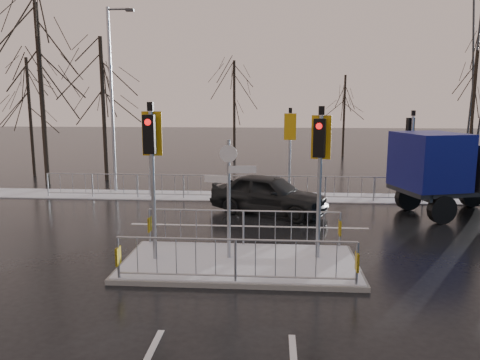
# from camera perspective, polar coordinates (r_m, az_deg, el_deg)

# --- Properties ---
(ground) EXTENTS (120.00, 120.00, 0.00)m
(ground) POSITION_cam_1_polar(r_m,az_deg,el_deg) (12.18, -0.02, -10.42)
(ground) COLOR black
(ground) RESTS_ON ground
(snow_verge) EXTENTS (30.00, 2.00, 0.04)m
(snow_verge) POSITION_cam_1_polar(r_m,az_deg,el_deg) (20.45, 1.73, -2.03)
(snow_verge) COLOR white
(snow_verge) RESTS_ON ground
(lane_markings) EXTENTS (8.00, 11.38, 0.01)m
(lane_markings) POSITION_cam_1_polar(r_m,az_deg,el_deg) (11.87, -0.14, -10.96)
(lane_markings) COLOR silver
(lane_markings) RESTS_ON ground
(traffic_island) EXTENTS (6.00, 3.04, 4.15)m
(traffic_island) POSITION_cam_1_polar(r_m,az_deg,el_deg) (12.06, -0.07, -8.66)
(traffic_island) COLOR slate
(traffic_island) RESTS_ON ground
(far_kerb_fixtures) EXTENTS (18.00, 0.65, 3.83)m
(far_kerb_fixtures) POSITION_cam_1_polar(r_m,az_deg,el_deg) (19.76, 2.54, 0.49)
(far_kerb_fixtures) COLOR #9399A0
(far_kerb_fixtures) RESTS_ON ground
(car_far_lane) EXTENTS (4.72, 3.45, 1.49)m
(car_far_lane) POSITION_cam_1_polar(r_m,az_deg,el_deg) (17.35, 3.54, -1.74)
(car_far_lane) COLOR black
(car_far_lane) RESTS_ON ground
(flatbed_truck) EXTENTS (6.97, 4.10, 3.04)m
(flatbed_truck) POSITION_cam_1_polar(r_m,az_deg,el_deg) (18.67, 24.40, 0.94)
(flatbed_truck) COLOR black
(flatbed_truck) RESTS_ON ground
(tree_near_a) EXTENTS (4.75, 4.75, 8.97)m
(tree_near_a) POSITION_cam_1_polar(r_m,az_deg,el_deg) (25.18, -23.28, 13.35)
(tree_near_a) COLOR black
(tree_near_a) RESTS_ON ground
(tree_near_b) EXTENTS (4.00, 4.00, 7.55)m
(tree_near_b) POSITION_cam_1_polar(r_m,az_deg,el_deg) (25.50, -16.46, 11.51)
(tree_near_b) COLOR black
(tree_near_b) RESTS_ON ground
(tree_near_c) EXTENTS (3.50, 3.50, 6.61)m
(tree_near_c) POSITION_cam_1_polar(r_m,az_deg,el_deg) (28.25, -24.37, 9.53)
(tree_near_c) COLOR black
(tree_near_c) RESTS_ON ground
(tree_far_a) EXTENTS (3.75, 3.75, 7.08)m
(tree_far_a) POSITION_cam_1_polar(r_m,az_deg,el_deg) (33.53, -0.71, 10.84)
(tree_far_a) COLOR black
(tree_far_a) RESTS_ON ground
(tree_far_b) EXTENTS (3.25, 3.25, 6.14)m
(tree_far_b) POSITION_cam_1_polar(r_m,az_deg,el_deg) (35.78, 12.63, 9.52)
(tree_far_b) COLOR black
(tree_far_b) RESTS_ON ground
(tree_far_c) EXTENTS (4.00, 4.00, 7.55)m
(tree_far_c) POSITION_cam_1_polar(r_m,az_deg,el_deg) (34.99, 26.72, 10.30)
(tree_far_c) COLOR black
(tree_far_c) RESTS_ON ground
(street_lamp_left) EXTENTS (1.25, 0.18, 8.20)m
(street_lamp_left) POSITION_cam_1_polar(r_m,az_deg,el_deg) (22.13, -15.25, 10.19)
(street_lamp_left) COLOR #9399A0
(street_lamp_left) RESTS_ON ground
(pylon_wires) EXTENTS (70.00, 2.38, 19.97)m
(pylon_wires) POSITION_cam_1_polar(r_m,az_deg,el_deg) (44.92, 26.34, 17.56)
(pylon_wires) COLOR #2D3033
(pylon_wires) RESTS_ON ground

